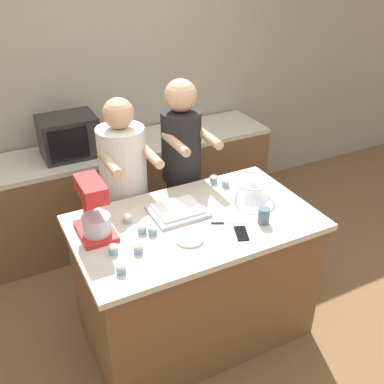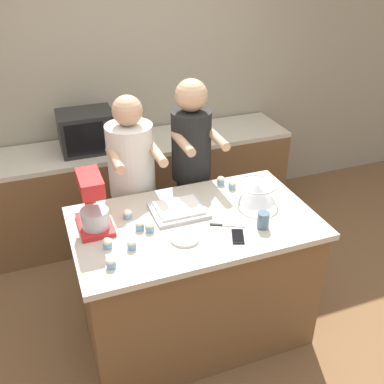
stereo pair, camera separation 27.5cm
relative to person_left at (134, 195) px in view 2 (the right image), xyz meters
name	(u,v)px [view 2 (the right image)]	position (x,y,z in m)	size (l,w,h in m)	color
ground_plane	(194,328)	(0.24, -0.64, -0.83)	(16.00, 16.00, 0.00)	brown
back_wall	(124,80)	(0.24, 1.15, 0.52)	(10.00, 0.06, 2.70)	gray
island_counter	(194,278)	(0.24, -0.64, -0.36)	(1.52, 0.89, 0.95)	brown
back_counter	(140,186)	(0.24, 0.80, -0.39)	(2.80, 0.60, 0.89)	brown
person_left	(134,195)	(0.00, 0.00, 0.00)	(0.34, 0.51, 1.58)	brown
person_right	(192,177)	(0.45, 0.00, 0.06)	(0.31, 0.49, 1.65)	#232328
stand_mixer	(93,205)	(-0.36, -0.49, 0.28)	(0.20, 0.30, 0.36)	red
mixing_bowl	(256,192)	(0.70, -0.56, 0.19)	(0.27, 0.27, 0.13)	#BCBCC1
baking_tray	(179,210)	(0.18, -0.51, 0.13)	(0.35, 0.29, 0.04)	#BCBCC1
microwave_oven	(87,131)	(-0.19, 0.80, 0.22)	(0.46, 0.36, 0.34)	black
cell_phone	(238,236)	(0.41, -0.89, 0.12)	(0.12, 0.16, 0.01)	black
drinking_glass	(263,220)	(0.60, -0.86, 0.17)	(0.07, 0.07, 0.10)	slate
small_plate	(185,238)	(0.11, -0.81, 0.12)	(0.17, 0.17, 0.02)	white
knife	(225,225)	(0.39, -0.76, 0.12)	(0.20, 0.11, 0.01)	#BCBCC1
cupcake_0	(132,244)	(-0.20, -0.78, 0.15)	(0.06, 0.06, 0.06)	#759EC6
cupcake_1	(232,184)	(0.63, -0.35, 0.15)	(0.06, 0.06, 0.06)	#759EC6
cupcake_2	(127,214)	(-0.15, -0.47, 0.15)	(0.06, 0.06, 0.06)	#759EC6
cupcake_3	(150,227)	(-0.06, -0.65, 0.15)	(0.06, 0.06, 0.06)	#759EC6
cupcake_4	(221,180)	(0.58, -0.27, 0.15)	(0.06, 0.06, 0.06)	#759EC6
cupcake_5	(111,262)	(-0.34, -0.90, 0.15)	(0.06, 0.06, 0.06)	#759EC6
cupcake_6	(107,243)	(-0.33, -0.72, 0.15)	(0.06, 0.06, 0.06)	#759EC6
cupcake_7	(140,225)	(-0.11, -0.61, 0.15)	(0.06, 0.06, 0.06)	#759EC6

